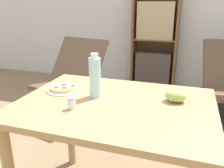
# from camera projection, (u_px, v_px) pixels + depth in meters

# --- Properties ---
(wall_back) EXTENTS (8.00, 0.05, 2.60)m
(wall_back) POSITION_uv_depth(u_px,v_px,m) (173.00, 2.00, 3.52)
(wall_back) COLOR silver
(wall_back) RESTS_ON ground_plane
(dining_table) EXTENTS (1.09, 0.81, 0.76)m
(dining_table) POSITION_uv_depth(u_px,v_px,m) (115.00, 121.00, 1.36)
(dining_table) COLOR tan
(dining_table) RESTS_ON ground_plane
(pizza_on_plate) EXTENTS (0.21, 0.21, 0.04)m
(pizza_on_plate) POSITION_uv_depth(u_px,v_px,m) (64.00, 88.00, 1.50)
(pizza_on_plate) COLOR white
(pizza_on_plate) RESTS_ON dining_table
(grape_bunch) EXTENTS (0.12, 0.09, 0.07)m
(grape_bunch) POSITION_uv_depth(u_px,v_px,m) (176.00, 96.00, 1.32)
(grape_bunch) COLOR #93BC5B
(grape_bunch) RESTS_ON dining_table
(drink_bottle) EXTENTS (0.07, 0.07, 0.26)m
(drink_bottle) POSITION_uv_depth(u_px,v_px,m) (95.00, 77.00, 1.37)
(drink_bottle) COLOR #A3DBEA
(drink_bottle) RESTS_ON dining_table
(salt_shaker) EXTENTS (0.04, 0.04, 0.07)m
(salt_shaker) POSITION_uv_depth(u_px,v_px,m) (72.00, 103.00, 1.23)
(salt_shaker) COLOR white
(salt_shaker) RESTS_ON dining_table
(lounge_chair_near) EXTENTS (0.76, 0.87, 0.88)m
(lounge_chair_near) POSITION_uv_depth(u_px,v_px,m) (71.00, 92.00, 2.82)
(lounge_chair_near) COLOR black
(lounge_chair_near) RESTS_ON ground_plane
(bookshelf) EXTENTS (0.68, 0.31, 1.52)m
(bookshelf) POSITION_uv_depth(u_px,v_px,m) (155.00, 44.00, 3.61)
(bookshelf) COLOR brown
(bookshelf) RESTS_ON ground_plane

